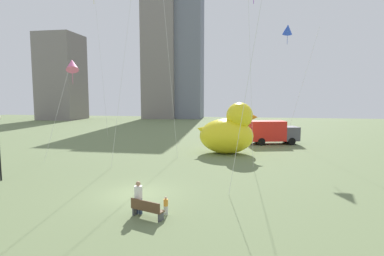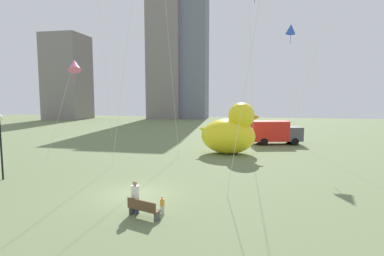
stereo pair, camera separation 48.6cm
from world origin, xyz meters
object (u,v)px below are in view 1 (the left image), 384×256
person_child (166,205)px  giant_inflatable_duck (229,132)px  kite_blue (288,30)px  box_truck (272,132)px  park_bench (147,209)px  kite_pink (72,65)px  person_adult (138,196)px

person_child → giant_inflatable_duck: 17.09m
person_child → kite_blue: (8.51, 23.20, 12.96)m
giant_inflatable_duck → box_truck: 8.74m
person_child → park_bench: bearing=-142.9°
person_child → kite_pink: 18.03m
box_truck → kite_blue: size_ratio=0.45×
giant_inflatable_duck → person_child: bearing=-97.4°
person_adult → kite_pink: kite_pink is taller
person_adult → box_truck: 25.62m
park_bench → giant_inflatable_duck: size_ratio=0.28×
giant_inflatable_duck → box_truck: bearing=55.6°
person_child → kite_blue: bearing=69.9°
park_bench → kite_pink: kite_pink is taller
park_bench → giant_inflatable_duck: 17.79m
person_adult → person_child: person_adult is taller
giant_inflatable_duck → kite_pink: 16.11m
person_adult → box_truck: bearing=70.7°
box_truck → park_bench: bearing=-107.8°
park_bench → person_adult: (-0.58, 0.47, 0.43)m
person_adult → kite_pink: size_ratio=0.18×
giant_inflatable_duck → person_adult: bearing=-101.8°
giant_inflatable_duck → kite_pink: size_ratio=0.67×
person_adult → kite_blue: kite_blue is taller
person_adult → person_child: 1.43m
kite_pink → box_truck: bearing=34.5°
kite_blue → kite_pink: kite_blue is taller
person_adult → person_child: bearing=5.0°
box_truck → kite_pink: kite_pink is taller
box_truck → kite_blue: bearing=-31.3°
box_truck → kite_pink: bearing=-145.5°
kite_pink → giant_inflatable_duck: bearing=22.2°
box_truck → kite_blue: (1.40, -0.85, 12.02)m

